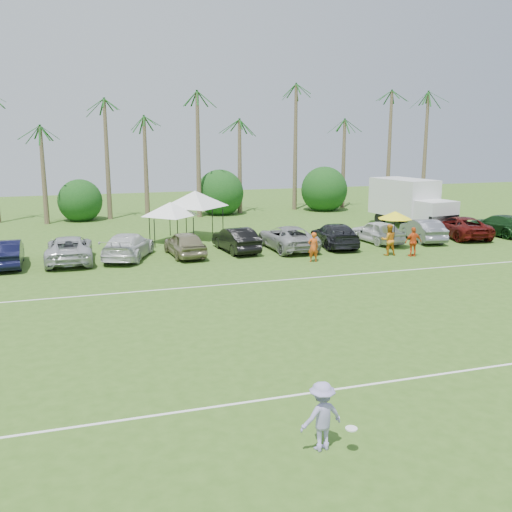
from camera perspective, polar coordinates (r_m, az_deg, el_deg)
name	(u,v)px	position (r m, az deg, el deg)	size (l,w,h in m)	color
ground	(360,425)	(14.81, 10.37, -16.29)	(120.00, 120.00, 0.00)	#375D1C
field_lines	(260,324)	(21.59, 0.39, -6.82)	(80.00, 12.10, 0.01)	white
palm_tree_3	(47,95)	(49.57, -20.19, 14.86)	(2.40, 2.40, 11.90)	brown
palm_tree_4	(101,129)	(49.50, -15.24, 12.18)	(2.40, 2.40, 8.90)	brown
palm_tree_5	(150,118)	(49.86, -10.58, 13.39)	(2.40, 2.40, 9.90)	brown
palm_tree_6	(196,108)	(50.55, -5.97, 14.48)	(2.40, 2.40, 10.90)	brown
palm_tree_7	(241,99)	(51.56, -1.47, 15.43)	(2.40, 2.40, 11.90)	brown
palm_tree_8	(294,129)	(53.08, 3.86, 12.52)	(2.40, 2.40, 8.90)	brown
palm_tree_9	(345,120)	(55.11, 8.85, 13.29)	(2.40, 2.40, 9.90)	brown
palm_tree_10	(392,111)	(57.52, 13.49, 13.91)	(2.40, 2.40, 10.90)	brown
palm_tree_11	(429,103)	(59.69, 16.93, 14.46)	(2.40, 2.40, 11.90)	brown
bush_tree_1	(80,198)	(50.71, -17.21, 5.61)	(4.00, 4.00, 4.00)	brown
bush_tree_2	(218,193)	(52.18, -3.86, 6.28)	(4.00, 4.00, 4.00)	brown
bush_tree_3	(319,190)	(55.39, 6.31, 6.57)	(4.00, 4.00, 4.00)	brown
sideline_player_a	(313,247)	(32.02, 5.75, 0.90)	(0.61, 0.40, 1.68)	#D34F17
sideline_player_b	(389,240)	(34.49, 13.12, 1.59)	(0.90, 0.70, 1.85)	orange
sideline_player_c	(413,242)	(34.49, 15.45, 1.37)	(1.02, 0.42, 1.73)	#E04E18
box_truck	(411,202)	(45.11, 15.26, 5.21)	(3.70, 7.45, 3.68)	silver
canopy_tent_left	(170,202)	(37.67, -8.57, 5.35)	(3.89, 3.89, 3.15)	black
canopy_tent_right	(195,191)	(39.17, -6.11, 6.51)	(4.71, 4.71, 3.82)	black
market_umbrella	(395,215)	(36.36, 13.74, 4.00)	(2.13, 2.13, 2.37)	black
frisbee_player	(322,416)	(13.34, 6.59, -15.62)	(1.25, 0.88, 1.61)	#9D93D1
parked_car_1	(7,253)	(33.51, -23.68, 0.26)	(1.57, 4.49, 1.48)	black
parked_car_2	(69,249)	(33.49, -18.16, 0.67)	(2.46, 5.32, 1.48)	#B0B1B4
parked_car_3	(128,246)	(33.56, -12.66, 1.00)	(2.07, 5.10, 1.48)	silver
parked_car_4	(185,244)	(33.64, -7.13, 1.23)	(1.75, 4.34, 1.48)	#817959
parked_car_5	(236,239)	(34.77, -2.03, 1.67)	(1.57, 4.49, 1.48)	black
parked_car_6	(287,238)	(35.43, 3.16, 1.85)	(2.46, 5.32, 1.48)	#979797
parked_car_7	(335,235)	(36.68, 7.88, 2.10)	(2.07, 5.10, 1.48)	black
parked_car_8	(377,232)	(38.45, 12.03, 2.41)	(1.75, 4.34, 1.48)	white
parked_car_9	(423,230)	(39.82, 16.35, 2.51)	(1.57, 4.49, 1.48)	slate
parked_car_10	(460,227)	(41.98, 19.73, 2.75)	(2.46, 5.32, 1.48)	#55100D
parked_car_11	(499,225)	(43.93, 23.17, 2.87)	(2.07, 5.10, 1.48)	#143816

